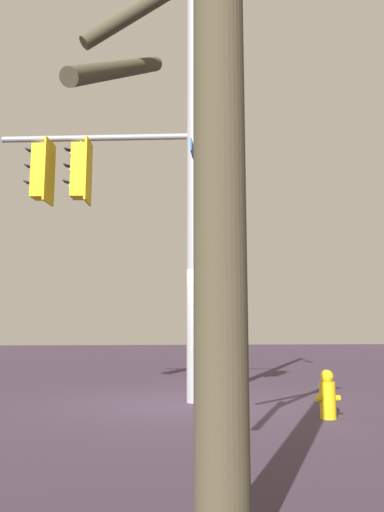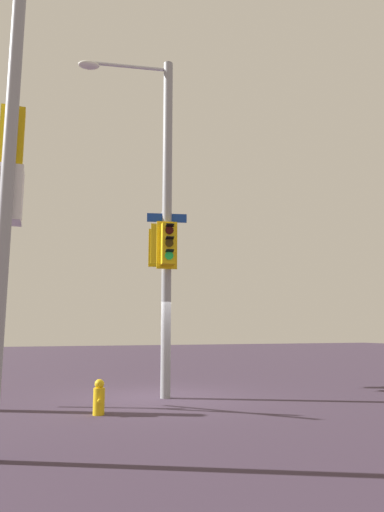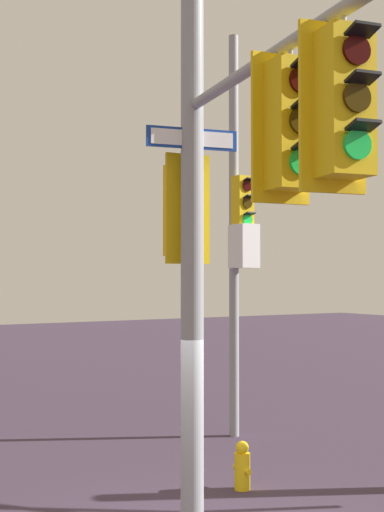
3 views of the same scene
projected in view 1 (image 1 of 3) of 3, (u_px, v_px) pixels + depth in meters
ground_plane at (187, 403)px, 9.24m from camera, size 80.00×80.00×0.00m
main_signal_pole_assembly at (158, 152)px, 9.95m from camera, size 4.55×3.33×9.48m
fire_hydrant at (328, 395)px, 7.63m from camera, size 0.38×0.24×0.73m
bare_tree_behind_pole at (210, 171)px, 3.29m from camera, size 1.71×1.44×5.05m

